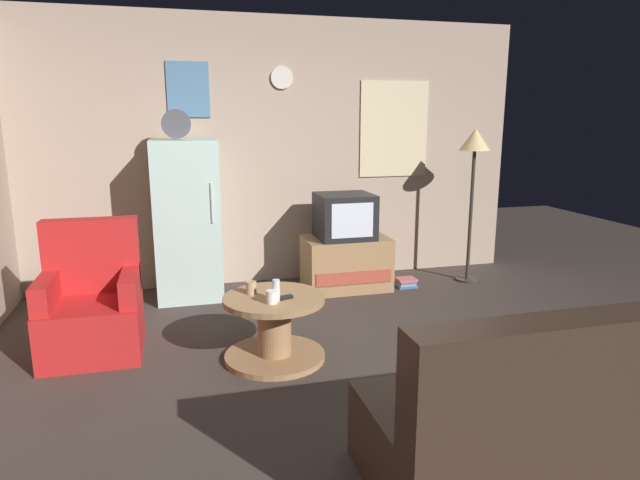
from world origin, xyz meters
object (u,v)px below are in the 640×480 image
at_px(coffee_table, 274,328).
at_px(remote_control, 282,298).
at_px(crt_tv, 345,216).
at_px(armchair, 92,307).
at_px(wine_glass, 276,290).
at_px(couch, 552,421).
at_px(mug_ceramic_white, 272,297).
at_px(book_stack, 406,283).
at_px(mug_ceramic_tan, 251,288).
at_px(standing_lamp, 474,152).
at_px(fridge, 187,220).
at_px(tv_stand, 346,263).

relative_size(coffee_table, remote_control, 4.80).
bearing_deg(crt_tv, remote_control, -121.00).
distance_m(coffee_table, armchair, 1.36).
distance_m(crt_tv, wine_glass, 1.85).
bearing_deg(crt_tv, couch, -89.33).
relative_size(mug_ceramic_white, book_stack, 0.45).
bearing_deg(book_stack, wine_glass, -137.99).
height_order(coffee_table, book_stack, coffee_table).
bearing_deg(remote_control, couch, -76.41).
distance_m(mug_ceramic_tan, book_stack, 2.20).
bearing_deg(standing_lamp, book_stack, -175.24).
bearing_deg(fridge, mug_ceramic_white, -74.33).
bearing_deg(mug_ceramic_tan, wine_glass, -53.83).
bearing_deg(standing_lamp, tv_stand, 177.44).
bearing_deg(remote_control, mug_ceramic_tan, 118.70).
bearing_deg(crt_tv, fridge, 174.04).
relative_size(mug_ceramic_white, mug_ceramic_tan, 1.00).
relative_size(fridge, wine_glass, 11.80).
height_order(tv_stand, standing_lamp, standing_lamp).
height_order(tv_stand, coffee_table, tv_stand).
bearing_deg(coffee_table, fridge, 108.25).
bearing_deg(tv_stand, couch, -89.71).
relative_size(standing_lamp, coffee_table, 2.21).
bearing_deg(wine_glass, couch, -57.40).
height_order(remote_control, armchair, armchair).
height_order(mug_ceramic_white, remote_control, mug_ceramic_white).
bearing_deg(book_stack, remote_control, -137.46).
bearing_deg(armchair, wine_glass, -25.07).
bearing_deg(couch, remote_control, 121.16).
relative_size(remote_control, armchair, 0.16).
bearing_deg(mug_ceramic_tan, fridge, 104.40).
distance_m(coffee_table, remote_control, 0.26).
bearing_deg(tv_stand, wine_glass, -122.52).
xyz_separation_m(fridge, couch, (1.55, -3.31, -0.44)).
distance_m(standing_lamp, mug_ceramic_tan, 2.92).
bearing_deg(mug_ceramic_tan, mug_ceramic_white, -66.71).
bearing_deg(wine_glass, tv_stand, 57.48).
height_order(standing_lamp, mug_ceramic_tan, standing_lamp).
xyz_separation_m(remote_control, couch, (0.97, -1.60, -0.17)).
bearing_deg(mug_ceramic_tan, standing_lamp, 27.84).
xyz_separation_m(standing_lamp, mug_ceramic_white, (-2.37, -1.55, -0.84)).
relative_size(tv_stand, armchair, 0.88).
bearing_deg(mug_ceramic_white, armchair, 152.55).
xyz_separation_m(coffee_table, mug_ceramic_tan, (-0.14, 0.10, 0.28)).
relative_size(crt_tv, coffee_table, 0.75).
bearing_deg(tv_stand, mug_ceramic_white, -122.82).
relative_size(armchair, book_stack, 4.76).
bearing_deg(mug_ceramic_white, couch, -55.63).
relative_size(fridge, coffee_table, 2.46).
relative_size(fridge, crt_tv, 3.28).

